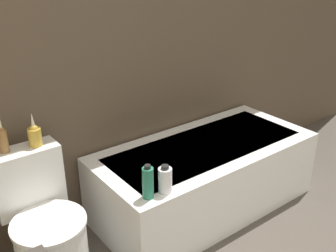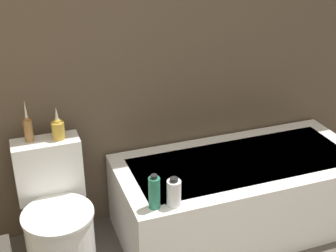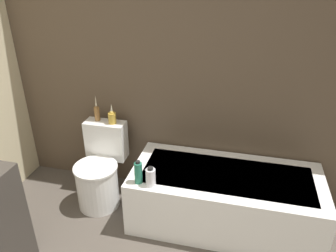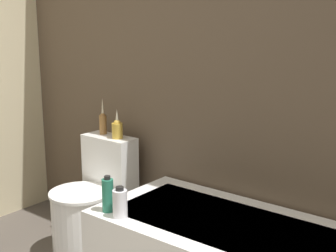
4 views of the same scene
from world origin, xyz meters
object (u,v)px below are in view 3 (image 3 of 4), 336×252
Objects in this scene: vase_silver at (112,117)px; vase_gold at (97,112)px; shampoo_bottle_short at (151,177)px; shampoo_bottle_tall at (138,173)px; bathtub at (224,198)px; toilet at (100,173)px.

vase_gold is at bearing 170.97° from vase_silver.
shampoo_bottle_short is at bearing -44.86° from vase_silver.
shampoo_bottle_tall is at bearing -42.51° from vase_gold.
vase_gold is 1.50× the size of shampoo_bottle_short.
vase_gold is at bearing 137.49° from shampoo_bottle_tall.
vase_gold is at bearing 168.76° from bathtub.
vase_silver is at bearing 67.82° from toilet.
toilet is 3.81× the size of vase_silver.
toilet is at bearing 148.58° from shampoo_bottle_tall.
toilet is at bearing 178.82° from bathtub.
shampoo_bottle_short is at bearing -153.11° from bathtub.
vase_gold reaches higher than toilet.
toilet reaches higher than shampoo_bottle_tall.
shampoo_bottle_short is at bearing -27.80° from toilet.
vase_silver reaches higher than bathtub.
shampoo_bottle_short is (0.52, -0.52, -0.24)m from vase_silver.
shampoo_bottle_tall is at bearing -157.86° from bathtub.
shampoo_bottle_tall is (-0.69, -0.28, 0.35)m from bathtub.
vase_gold reaches higher than bathtub.
vase_gold reaches higher than shampoo_bottle_short.
vase_silver is at bearing 135.14° from shampoo_bottle_short.
shampoo_bottle_short is (0.61, -0.32, 0.27)m from toilet.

